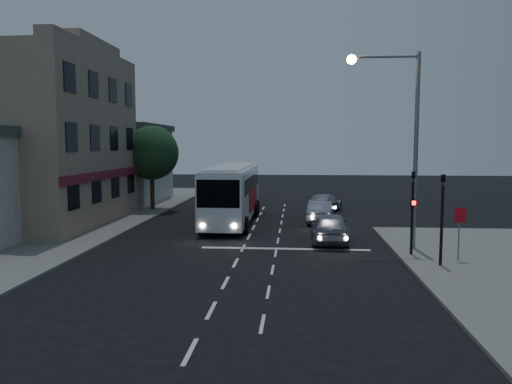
# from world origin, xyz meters

# --- Properties ---
(ground) EXTENTS (120.00, 120.00, 0.00)m
(ground) POSITION_xyz_m (0.00, 0.00, 0.00)
(ground) COLOR black
(sidewalk_far) EXTENTS (12.00, 50.00, 0.12)m
(sidewalk_far) POSITION_xyz_m (-13.00, 8.00, 0.06)
(sidewalk_far) COLOR slate
(sidewalk_far) RESTS_ON ground
(road_markings) EXTENTS (8.00, 30.55, 0.01)m
(road_markings) POSITION_xyz_m (1.29, 3.31, 0.00)
(road_markings) COLOR silver
(road_markings) RESTS_ON ground
(tour_bus) EXTENTS (2.79, 11.80, 3.61)m
(tour_bus) POSITION_xyz_m (-1.51, 9.92, 1.95)
(tour_bus) COLOR white
(tour_bus) RESTS_ON ground
(car_suv) EXTENTS (1.92, 4.57, 1.55)m
(car_suv) POSITION_xyz_m (4.22, 3.80, 0.77)
(car_suv) COLOR gray
(car_suv) RESTS_ON ground
(car_sedan_a) EXTENTS (1.94, 4.31, 1.37)m
(car_sedan_a) POSITION_xyz_m (4.08, 10.15, 0.69)
(car_sedan_a) COLOR #9CA0AF
(car_sedan_a) RESTS_ON ground
(car_sedan_b) EXTENTS (3.15, 4.97, 1.34)m
(car_sedan_b) POSITION_xyz_m (4.59, 15.26, 0.67)
(car_sedan_b) COLOR #9B9BA8
(car_sedan_b) RESTS_ON ground
(traffic_signal_main) EXTENTS (0.25, 0.35, 4.10)m
(traffic_signal_main) POSITION_xyz_m (7.60, 0.78, 2.42)
(traffic_signal_main) COLOR black
(traffic_signal_main) RESTS_ON sidewalk_near
(traffic_signal_side) EXTENTS (0.18, 0.15, 4.10)m
(traffic_signal_side) POSITION_xyz_m (8.30, -1.20, 2.42)
(traffic_signal_side) COLOR black
(traffic_signal_side) RESTS_ON sidewalk_near
(regulatory_sign) EXTENTS (0.45, 0.12, 2.20)m
(regulatory_sign) POSITION_xyz_m (9.30, -0.24, 1.60)
(regulatory_sign) COLOR slate
(regulatory_sign) RESTS_ON sidewalk_near
(streetlight) EXTENTS (3.32, 0.44, 9.00)m
(streetlight) POSITION_xyz_m (7.34, 2.20, 5.73)
(streetlight) COLOR slate
(streetlight) RESTS_ON sidewalk_near
(main_building) EXTENTS (10.12, 12.00, 11.00)m
(main_building) POSITION_xyz_m (-13.96, 8.00, 5.16)
(main_building) COLOR gray
(main_building) RESTS_ON sidewalk_far
(low_building_north) EXTENTS (9.40, 9.40, 6.50)m
(low_building_north) POSITION_xyz_m (-13.50, 20.00, 3.39)
(low_building_north) COLOR #9E9B8F
(low_building_north) RESTS_ON sidewalk_far
(street_tree) EXTENTS (4.00, 4.00, 6.20)m
(street_tree) POSITION_xyz_m (-8.21, 15.02, 4.50)
(street_tree) COLOR black
(street_tree) RESTS_ON sidewalk_far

